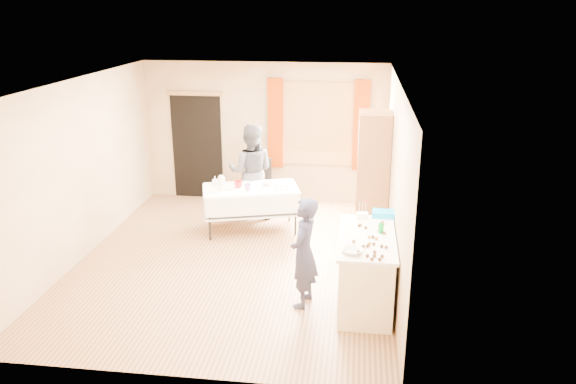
# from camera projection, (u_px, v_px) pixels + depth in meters

# --- Properties ---
(floor) EXTENTS (4.50, 5.50, 0.02)m
(floor) POSITION_uv_depth(u_px,v_px,m) (235.00, 260.00, 8.28)
(floor) COLOR #9E7047
(floor) RESTS_ON ground
(ceiling) EXTENTS (4.50, 5.50, 0.02)m
(ceiling) POSITION_uv_depth(u_px,v_px,m) (229.00, 81.00, 7.44)
(ceiling) COLOR white
(ceiling) RESTS_ON floor
(wall_back) EXTENTS (4.50, 0.02, 2.60)m
(wall_back) POSITION_uv_depth(u_px,v_px,m) (265.00, 133.00, 10.46)
(wall_back) COLOR tan
(wall_back) RESTS_ON floor
(wall_front) EXTENTS (4.50, 0.02, 2.60)m
(wall_front) POSITION_uv_depth(u_px,v_px,m) (168.00, 261.00, 5.27)
(wall_front) COLOR tan
(wall_front) RESTS_ON floor
(wall_left) EXTENTS (0.02, 5.50, 2.60)m
(wall_left) POSITION_uv_depth(u_px,v_px,m) (80.00, 170.00, 8.13)
(wall_left) COLOR tan
(wall_left) RESTS_ON floor
(wall_right) EXTENTS (0.02, 5.50, 2.60)m
(wall_right) POSITION_uv_depth(u_px,v_px,m) (395.00, 182.00, 7.59)
(wall_right) COLOR tan
(wall_right) RESTS_ON floor
(window_frame) EXTENTS (1.32, 0.06, 1.52)m
(window_frame) POSITION_uv_depth(u_px,v_px,m) (318.00, 124.00, 10.24)
(window_frame) COLOR olive
(window_frame) RESTS_ON wall_back
(window_pane) EXTENTS (1.20, 0.02, 1.40)m
(window_pane) POSITION_uv_depth(u_px,v_px,m) (318.00, 124.00, 10.22)
(window_pane) COLOR white
(window_pane) RESTS_ON wall_back
(curtain_left) EXTENTS (0.28, 0.06, 1.65)m
(curtain_left) POSITION_uv_depth(u_px,v_px,m) (275.00, 124.00, 10.28)
(curtain_left) COLOR #892B00
(curtain_left) RESTS_ON wall_back
(curtain_right) EXTENTS (0.28, 0.06, 1.65)m
(curtain_right) POSITION_uv_depth(u_px,v_px,m) (361.00, 126.00, 10.10)
(curtain_right) COLOR #892B00
(curtain_right) RESTS_ON wall_back
(doorway) EXTENTS (0.95, 0.04, 2.00)m
(doorway) POSITION_uv_depth(u_px,v_px,m) (197.00, 147.00, 10.68)
(doorway) COLOR black
(doorway) RESTS_ON floor
(door_lintel) EXTENTS (1.05, 0.06, 0.08)m
(door_lintel) POSITION_uv_depth(u_px,v_px,m) (194.00, 93.00, 10.33)
(door_lintel) COLOR olive
(door_lintel) RESTS_ON wall_back
(cabinet) EXTENTS (0.50, 0.60, 2.02)m
(cabinet) POSITION_uv_depth(u_px,v_px,m) (373.00, 175.00, 8.88)
(cabinet) COLOR brown
(cabinet) RESTS_ON floor
(counter) EXTENTS (0.69, 1.45, 0.91)m
(counter) POSITION_uv_depth(u_px,v_px,m) (366.00, 270.00, 6.95)
(counter) COLOR #F5E8C3
(counter) RESTS_ON floor
(party_table) EXTENTS (1.70, 1.19, 0.75)m
(party_table) POSITION_uv_depth(u_px,v_px,m) (251.00, 205.00, 9.23)
(party_table) COLOR black
(party_table) RESTS_ON floor
(chair) EXTENTS (0.48, 0.48, 0.94)m
(chair) POSITION_uv_depth(u_px,v_px,m) (262.00, 196.00, 10.17)
(chair) COLOR black
(chair) RESTS_ON floor
(girl) EXTENTS (0.64, 0.53, 1.41)m
(girl) POSITION_uv_depth(u_px,v_px,m) (304.00, 253.00, 6.85)
(girl) COLOR #23243F
(girl) RESTS_ON floor
(woman) EXTENTS (0.87, 0.72, 1.65)m
(woman) POSITION_uv_depth(u_px,v_px,m) (251.00, 171.00, 9.72)
(woman) COLOR black
(woman) RESTS_ON floor
(soda_can) EXTENTS (0.07, 0.07, 0.12)m
(soda_can) POSITION_uv_depth(u_px,v_px,m) (381.00, 228.00, 6.89)
(soda_can) COLOR #067A1E
(soda_can) RESTS_ON counter
(mixing_bowl) EXTENTS (0.36, 0.36, 0.05)m
(mixing_bowl) POSITION_uv_depth(u_px,v_px,m) (353.00, 251.00, 6.34)
(mixing_bowl) COLOR white
(mixing_bowl) RESTS_ON counter
(foam_block) EXTENTS (0.16, 0.11, 0.08)m
(foam_block) POSITION_uv_depth(u_px,v_px,m) (362.00, 216.00, 7.36)
(foam_block) COLOR white
(foam_block) RESTS_ON counter
(blue_basket) EXTENTS (0.31, 0.22, 0.08)m
(blue_basket) POSITION_uv_depth(u_px,v_px,m) (384.00, 214.00, 7.42)
(blue_basket) COLOR #0A94E4
(blue_basket) RESTS_ON counter
(pitcher) EXTENTS (0.12, 0.12, 0.22)m
(pitcher) POSITION_uv_depth(u_px,v_px,m) (222.00, 184.00, 8.96)
(pitcher) COLOR silver
(pitcher) RESTS_ON party_table
(cup_red) EXTENTS (0.14, 0.14, 0.11)m
(cup_red) POSITION_uv_depth(u_px,v_px,m) (238.00, 184.00, 9.11)
(cup_red) COLOR red
(cup_red) RESTS_ON party_table
(cup_rainbow) EXTENTS (0.19, 0.19, 0.11)m
(cup_rainbow) POSITION_uv_depth(u_px,v_px,m) (248.00, 187.00, 8.96)
(cup_rainbow) COLOR red
(cup_rainbow) RESTS_ON party_table
(small_bowl) EXTENTS (0.29, 0.29, 0.06)m
(small_bowl) POSITION_uv_depth(u_px,v_px,m) (267.00, 183.00, 9.25)
(small_bowl) COLOR white
(small_bowl) RESTS_ON party_table
(pastry_tray) EXTENTS (0.33, 0.28, 0.02)m
(pastry_tray) POSITION_uv_depth(u_px,v_px,m) (281.00, 188.00, 9.08)
(pastry_tray) COLOR white
(pastry_tray) RESTS_ON party_table
(bottle) EXTENTS (0.08, 0.08, 0.16)m
(bottle) POSITION_uv_depth(u_px,v_px,m) (215.00, 181.00, 9.18)
(bottle) COLOR white
(bottle) RESTS_ON party_table
(cake_balls) EXTENTS (0.52, 1.16, 0.04)m
(cake_balls) POSITION_uv_depth(u_px,v_px,m) (371.00, 241.00, 6.61)
(cake_balls) COLOR #3F2314
(cake_balls) RESTS_ON counter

